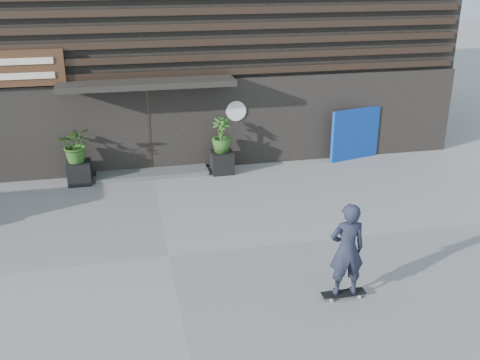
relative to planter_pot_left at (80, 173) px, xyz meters
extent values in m
plane|color=gray|center=(1.90, -4.40, -0.30)|extent=(80.00, 80.00, 0.00)
cube|color=#4D4D4B|center=(1.90, 0.20, -0.24)|extent=(3.00, 0.80, 0.12)
cube|color=black|center=(0.00, 0.00, 0.00)|extent=(0.60, 0.60, 0.60)
imported|color=#2D591E|center=(0.00, 0.00, 0.78)|extent=(0.86, 0.75, 0.96)
cube|color=black|center=(3.80, 0.00, 0.00)|extent=(0.60, 0.60, 0.60)
imported|color=#2D591E|center=(3.80, 0.00, 0.78)|extent=(0.54, 0.54, 0.96)
cube|color=#0B349A|center=(7.82, 0.30, 0.45)|extent=(1.58, 0.51, 1.50)
cube|color=black|center=(1.90, 5.60, 3.70)|extent=(18.00, 10.00, 8.00)
cube|color=black|center=(1.90, 0.54, 0.95)|extent=(18.00, 0.12, 2.50)
cube|color=#38281E|center=(1.90, 0.48, 2.40)|extent=(17.60, 0.08, 0.18)
cube|color=#38281E|center=(1.90, 0.48, 2.79)|extent=(17.60, 0.08, 0.18)
cube|color=#38281E|center=(1.90, 0.48, 3.18)|extent=(17.60, 0.08, 0.18)
cube|color=#38281E|center=(1.90, 0.48, 3.58)|extent=(17.60, 0.08, 0.18)
cube|color=#38281E|center=(1.90, 0.48, 3.97)|extent=(17.60, 0.08, 0.18)
cube|color=black|center=(1.90, 0.10, 2.25)|extent=(4.50, 1.00, 0.15)
cube|color=black|center=(1.90, 0.70, 0.85)|extent=(2.40, 0.30, 2.30)
cube|color=#38281E|center=(1.90, 0.52, 0.85)|extent=(0.06, 0.10, 2.30)
cube|color=#472B19|center=(-1.30, 0.40, 2.70)|extent=(2.40, 0.10, 0.90)
cube|color=beige|center=(-1.30, 0.33, 2.88)|extent=(1.90, 0.02, 0.16)
cube|color=beige|center=(-1.30, 0.33, 2.52)|extent=(1.90, 0.02, 0.16)
cylinder|color=white|center=(4.30, 0.46, 1.30)|extent=(0.56, 0.03, 0.56)
cube|color=black|center=(4.74, -6.50, -0.21)|extent=(0.78, 0.20, 0.02)
cylinder|color=#B8B8B3|center=(4.48, -6.60, -0.27)|extent=(0.06, 0.03, 0.06)
cylinder|color=#A4A49F|center=(4.48, -6.40, -0.27)|extent=(0.06, 0.03, 0.06)
cylinder|color=#AEAEA9|center=(5.00, -6.60, -0.27)|extent=(0.06, 0.03, 0.06)
cylinder|color=#B3B3AE|center=(5.00, -6.40, -0.27)|extent=(0.06, 0.03, 0.06)
imported|color=#1A1F30|center=(4.74, -6.50, 0.64)|extent=(0.64, 0.43, 1.70)
camera|label=1|loc=(1.19, -14.28, 5.23)|focal=41.89mm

